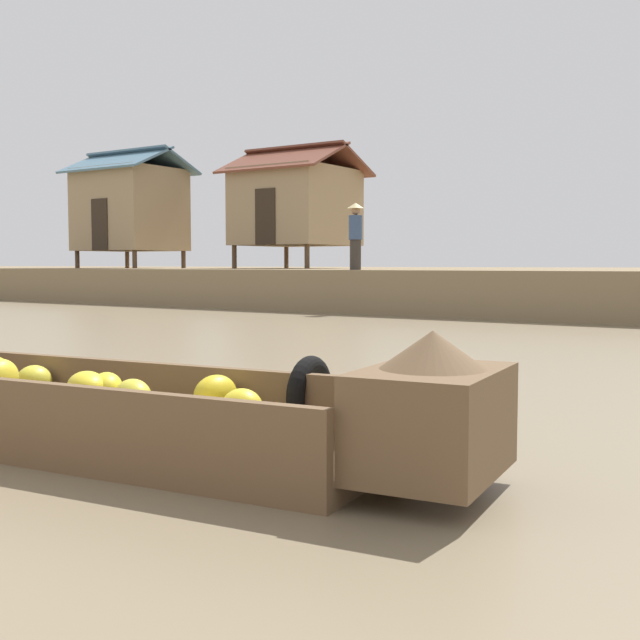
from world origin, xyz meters
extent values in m
plane|color=#7A6B51|center=(0.00, 10.00, 0.00)|extent=(300.00, 300.00, 0.00)
cube|color=brown|center=(0.33, 3.95, 0.06)|extent=(4.49, 1.63, 0.12)
cube|color=brown|center=(0.27, 4.47, 0.32)|extent=(4.37, 0.59, 0.40)
cube|color=brown|center=(0.39, 3.43, 0.32)|extent=(4.37, 0.59, 0.40)
cube|color=brown|center=(2.84, 4.24, 0.40)|extent=(0.78, 1.03, 0.55)
cone|color=brown|center=(2.84, 4.24, 0.77)|extent=(0.62, 0.62, 0.20)
torus|color=black|center=(1.71, 4.76, 0.36)|extent=(0.18, 0.53, 0.52)
ellipsoid|color=yellow|center=(1.26, 4.34, 0.38)|extent=(0.25, 0.34, 0.26)
ellipsoid|color=yellow|center=(0.61, 4.02, 0.41)|extent=(0.34, 0.34, 0.19)
ellipsoid|color=yellow|center=(-0.39, 4.20, 0.35)|extent=(0.27, 0.28, 0.23)
ellipsoid|color=yellow|center=(-0.16, 3.76, 0.44)|extent=(0.28, 0.35, 0.27)
ellipsoid|color=yellow|center=(0.87, 4.00, 0.38)|extent=(0.36, 0.32, 0.22)
ellipsoid|color=yellow|center=(1.44, 3.98, 0.33)|extent=(0.31, 0.36, 0.21)
ellipsoid|color=yellow|center=(0.54, 3.91, 0.43)|extent=(0.41, 0.37, 0.19)
ellipsoid|color=yellow|center=(1.60, 4.20, 0.35)|extent=(0.28, 0.26, 0.23)
cylinder|color=#4C3826|center=(-18.72, 19.65, 1.39)|extent=(0.16, 0.16, 0.63)
cylinder|color=#4C3826|center=(-15.75, 19.65, 1.39)|extent=(0.16, 0.16, 0.63)
cylinder|color=#4C3826|center=(-18.72, 22.05, 1.39)|extent=(0.16, 0.16, 0.63)
cylinder|color=#4C3826|center=(-15.75, 22.05, 1.39)|extent=(0.16, 0.16, 0.63)
cube|color=#9E8460|center=(-17.24, 20.85, 3.18)|extent=(3.37, 2.80, 2.95)
cube|color=#2D2319|center=(-17.24, 19.43, 2.61)|extent=(0.80, 0.04, 1.80)
cube|color=slate|center=(-17.24, 20.15, 4.91)|extent=(4.07, 1.89, 0.89)
cube|color=slate|center=(-17.24, 21.55, 4.91)|extent=(4.07, 1.89, 0.89)
cylinder|color=#4C3826|center=(-12.57, 21.14, 1.47)|extent=(0.16, 0.16, 0.78)
cylinder|color=#4C3826|center=(-9.60, 21.14, 1.47)|extent=(0.16, 0.16, 0.78)
cylinder|color=#4C3826|center=(-12.57, 24.11, 1.47)|extent=(0.16, 0.16, 0.78)
cylinder|color=#4C3826|center=(-9.60, 24.11, 1.47)|extent=(0.16, 0.16, 0.78)
cube|color=#9E8460|center=(-11.08, 22.63, 3.15)|extent=(3.37, 3.37, 2.58)
cube|color=#2D2319|center=(-11.08, 20.92, 2.76)|extent=(0.80, 0.04, 1.80)
cube|color=brown|center=(-11.08, 21.78, 4.72)|extent=(4.07, 2.18, 1.00)
cube|color=brown|center=(-11.08, 23.47, 4.72)|extent=(4.07, 2.18, 1.00)
cylinder|color=#332D28|center=(-5.60, 17.46, 1.45)|extent=(0.28, 0.28, 0.75)
cylinder|color=#384C70|center=(-5.60, 17.46, 2.13)|extent=(0.34, 0.34, 0.60)
sphere|color=#9E7556|center=(-5.60, 17.46, 2.55)|extent=(0.22, 0.22, 0.22)
cone|color=tan|center=(-5.60, 17.46, 2.67)|extent=(0.44, 0.44, 0.14)
camera|label=1|loc=(4.62, 0.51, 1.22)|focal=44.48mm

